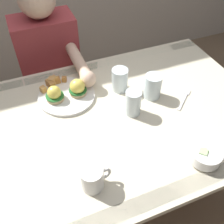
{
  "coord_description": "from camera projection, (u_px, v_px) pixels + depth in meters",
  "views": [
    {
      "loc": [
        -0.39,
        -0.72,
        1.57
      ],
      "look_at": [
        -0.1,
        0.0,
        0.78
      ],
      "focal_mm": 41.52,
      "sensor_mm": 36.0,
      "label": 1
    }
  ],
  "objects": [
    {
      "name": "water_glass_extra",
      "position": [
        120.0,
        81.0,
        1.24
      ],
      "size": [
        0.08,
        0.08,
        0.11
      ],
      "color": "silver",
      "rests_on": "dining_table"
    },
    {
      "name": "ground_plane",
      "position": [
        126.0,
        191.0,
        1.69
      ],
      "size": [
        6.0,
        6.0,
        0.0
      ],
      "primitive_type": "plane",
      "color": "#7F664C"
    },
    {
      "name": "diner_person",
      "position": [
        52.0,
        67.0,
        1.55
      ],
      "size": [
        0.34,
        0.54,
        1.14
      ],
      "color": "#33333D",
      "rests_on": "ground_plane"
    },
    {
      "name": "fork",
      "position": [
        184.0,
        98.0,
        1.23
      ],
      "size": [
        0.13,
        0.11,
        0.0
      ],
      "color": "silver",
      "rests_on": "dining_table"
    },
    {
      "name": "water_glass_far",
      "position": [
        133.0,
        104.0,
        1.13
      ],
      "size": [
        0.07,
        0.07,
        0.12
      ],
      "color": "silver",
      "rests_on": "dining_table"
    },
    {
      "name": "eggs_benedict_plate",
      "position": [
        66.0,
        93.0,
        1.22
      ],
      "size": [
        0.27,
        0.27,
        0.09
      ],
      "color": "white",
      "rests_on": "dining_table"
    },
    {
      "name": "coffee_mug",
      "position": [
        93.0,
        178.0,
        0.88
      ],
      "size": [
        0.11,
        0.08,
        0.09
      ],
      "color": "white",
      "rests_on": "dining_table"
    },
    {
      "name": "fruit_bowl",
      "position": [
        205.0,
        155.0,
        0.97
      ],
      "size": [
        0.12,
        0.12,
        0.06
      ],
      "color": "white",
      "rests_on": "dining_table"
    },
    {
      "name": "water_glass_near",
      "position": [
        153.0,
        88.0,
        1.21
      ],
      "size": [
        0.08,
        0.08,
        0.12
      ],
      "color": "silver",
      "rests_on": "dining_table"
    },
    {
      "name": "dining_table",
      "position": [
        131.0,
        128.0,
        1.24
      ],
      "size": [
        1.2,
        0.9,
        0.74
      ],
      "color": "beige",
      "rests_on": "ground_plane"
    }
  ]
}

